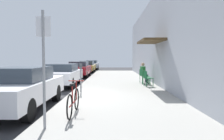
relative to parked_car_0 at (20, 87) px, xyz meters
The scene contains 15 objects.
ground_plane 2.13m from the parked_car_0, 56.70° to the left, with size 60.00×60.00×0.00m, color #2D2D30.
sidewalk_slab 5.02m from the parked_car_0, 47.65° to the left, with size 4.50×32.00×0.12m, color #9E9B93.
building_facade 7.13m from the parked_car_0, 32.64° to the left, with size 1.40×32.00×5.62m.
parked_car_0 is the anchor object (origin of this frame).
parked_car_1 5.76m from the parked_car_0, 90.00° to the left, with size 1.80×4.40×1.35m.
parked_car_2 11.99m from the parked_car_0, 90.00° to the left, with size 1.80×4.40×1.40m.
parked_car_3 18.03m from the parked_car_0, 90.00° to the left, with size 1.80×4.40×1.38m.
parked_car_4 24.24m from the parked_car_0, 90.00° to the left, with size 1.80×4.40×1.39m.
parking_meter 3.20m from the parked_car_0, 61.04° to the left, with size 0.12×0.10×1.32m.
street_sign 2.83m from the parked_car_0, 56.01° to the right, with size 0.32×0.06×2.60m.
bicycle_0 2.20m from the parked_car_0, 28.39° to the right, with size 0.46×1.71×0.90m.
cafe_chair_0 6.86m from the parked_car_0, 43.76° to the left, with size 0.53×0.53×0.87m.
cafe_chair_1 7.55m from the parked_car_0, 49.01° to the left, with size 0.47×0.47×0.87m.
cafe_chair_2 8.12m from the parked_car_0, 52.35° to the left, with size 0.54×0.54×0.87m.
seated_patron_2 8.16m from the parked_car_0, 52.10° to the left, with size 0.50×0.45×1.29m.
Camera 1 is at (1.90, -8.44, 1.68)m, focal length 33.28 mm.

